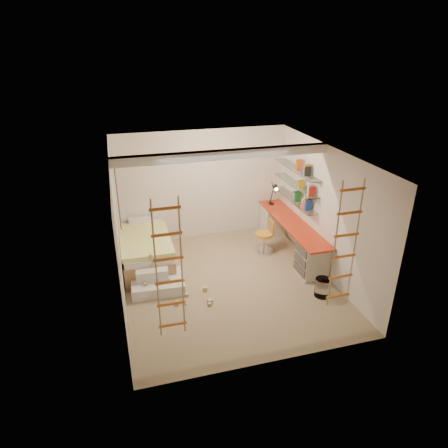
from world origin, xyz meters
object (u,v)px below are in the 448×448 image
object	(u,v)px
bed	(146,249)
play_platform	(156,280)
desk	(291,236)
swivel_chair	(265,241)

from	to	relation	value
bed	play_platform	size ratio (longest dim) A/B	1.95
play_platform	desk	bearing A→B (deg)	11.93
desk	swivel_chair	size ratio (longest dim) A/B	3.60
desk	swivel_chair	distance (m)	0.60
swivel_chair	play_platform	distance (m)	2.67
bed	play_platform	bearing A→B (deg)	-84.99
desk	play_platform	world-z (taller)	desk
desk	play_platform	xyz separation A→B (m)	(-3.11, -0.66, -0.23)
desk	play_platform	size ratio (longest dim) A/B	2.73
bed	swivel_chair	size ratio (longest dim) A/B	2.57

